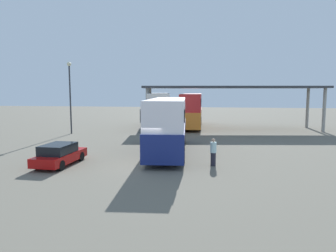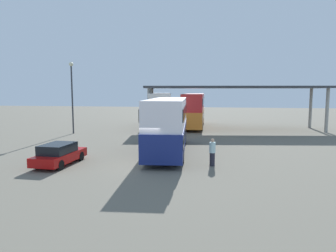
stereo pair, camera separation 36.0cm
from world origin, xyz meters
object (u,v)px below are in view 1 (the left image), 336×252
object	(u,v)px
double_decker_near_canopy	(158,109)
lamppost_tall	(70,89)
double_decker_main	(168,123)
parked_hatchback	(59,154)
pedestrian_waiting	(213,152)
double_decker_mid_row	(192,109)

from	to	relation	value
double_decker_near_canopy	lamppost_tall	xyz separation A→B (m)	(-8.42, -6.68, 2.47)
double_decker_main	double_decker_near_canopy	distance (m)	15.68
parked_hatchback	pedestrian_waiting	size ratio (longest dim) A/B	2.43
parked_hatchback	double_decker_mid_row	world-z (taller)	double_decker_mid_row
parked_hatchback	lamppost_tall	xyz separation A→B (m)	(-5.66, 13.54, 4.16)
double_decker_main	lamppost_tall	world-z (taller)	lamppost_tall
double_decker_mid_row	parked_hatchback	bearing A→B (deg)	160.91
double_decker_mid_row	lamppost_tall	bearing A→B (deg)	120.87
double_decker_main	lamppost_tall	bearing A→B (deg)	49.35
double_decker_near_canopy	double_decker_mid_row	distance (m)	4.27
double_decker_main	double_decker_near_canopy	size ratio (longest dim) A/B	0.95
double_decker_near_canopy	pedestrian_waiting	distance (m)	20.22
parked_hatchback	double_decker_mid_row	distance (m)	22.56
lamppost_tall	double_decker_mid_row	bearing A→B (deg)	32.21
double_decker_near_canopy	double_decker_mid_row	xyz separation A→B (m)	(4.10, 1.20, -0.04)
double_decker_main	pedestrian_waiting	bearing A→B (deg)	-142.39
double_decker_main	pedestrian_waiting	xyz separation A→B (m)	(3.34, -3.71, -1.37)
lamppost_tall	double_decker_near_canopy	bearing A→B (deg)	38.43
lamppost_tall	pedestrian_waiting	xyz separation A→B (m)	(15.13, -12.34, -3.99)
double_decker_near_canopy	pedestrian_waiting	world-z (taller)	double_decker_near_canopy
lamppost_tall	pedestrian_waiting	world-z (taller)	lamppost_tall
double_decker_near_canopy	double_decker_main	bearing A→B (deg)	-177.10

